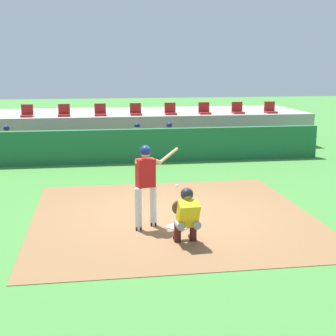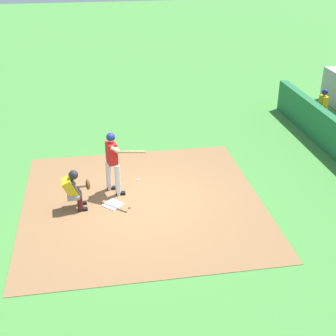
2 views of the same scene
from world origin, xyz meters
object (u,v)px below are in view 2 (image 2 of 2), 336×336
(catcher_crouched, at_px, (75,188))
(home_plate, at_px, (113,205))
(batter_at_plate, at_px, (113,160))
(dugout_player_0, at_px, (320,105))

(catcher_crouched, bearing_deg, home_plate, 88.91)
(batter_at_plate, height_order, catcher_crouched, batter_at_plate)
(home_plate, height_order, dugout_player_0, dugout_player_0)
(catcher_crouched, xyz_separation_m, dugout_player_0, (-4.82, 9.09, 0.07))
(home_plate, xyz_separation_m, catcher_crouched, (-0.02, -0.95, 0.58))
(batter_at_plate, xyz_separation_m, dugout_player_0, (-4.16, 8.05, -0.36))
(home_plate, distance_m, dugout_player_0, 9.50)
(home_plate, xyz_separation_m, batter_at_plate, (-0.68, 0.09, 1.01))
(home_plate, relative_size, dugout_player_0, 0.34)
(home_plate, relative_size, catcher_crouched, 0.22)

